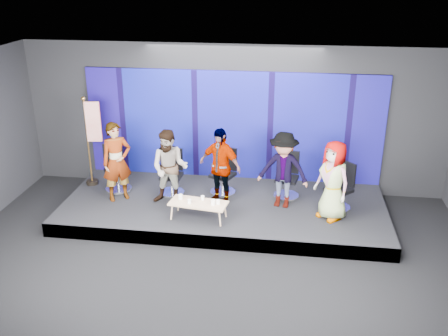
{
  "coord_description": "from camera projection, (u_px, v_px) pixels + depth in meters",
  "views": [
    {
      "loc": [
        1.36,
        -7.25,
        5.16
      ],
      "look_at": [
        0.01,
        2.4,
        1.15
      ],
      "focal_mm": 40.0,
      "sensor_mm": 36.0,
      "label": 1
    }
  ],
  "objects": [
    {
      "name": "riser",
      "position": [
        224.0,
        208.0,
        11.01
      ],
      "size": [
        7.0,
        3.0,
        0.3
      ],
      "primitive_type": "cube",
      "color": "black",
      "rests_on": "ground"
    },
    {
      "name": "chair_a",
      "position": [
        117.0,
        175.0,
        11.44
      ],
      "size": [
        0.85,
        0.85,
        1.09
      ],
      "rotation": [
        0.0,
        0.0,
        0.62
      ],
      "color": "silver",
      "rests_on": "riser"
    },
    {
      "name": "coffee_table",
      "position": [
        198.0,
        204.0,
        10.13
      ],
      "size": [
        1.23,
        0.65,
        0.36
      ],
      "rotation": [
        0.0,
        0.0,
        -0.14
      ],
      "color": "tan",
      "rests_on": "riser"
    },
    {
      "name": "panelist_a",
      "position": [
        117.0,
        162.0,
        10.79
      ],
      "size": [
        0.77,
        0.72,
        1.76
      ],
      "primitive_type": "imported",
      "rotation": [
        0.0,
        0.0,
        0.62
      ],
      "color": "black",
      "rests_on": "riser"
    },
    {
      "name": "panelist_d",
      "position": [
        283.0,
        170.0,
        10.48
      ],
      "size": [
        1.17,
        0.81,
        1.67
      ],
      "primitive_type": "imported",
      "rotation": [
        0.0,
        0.0,
        -0.19
      ],
      "color": "black",
      "rests_on": "riser"
    },
    {
      "name": "mug_b",
      "position": [
        189.0,
        202.0,
        10.06
      ],
      "size": [
        0.08,
        0.08,
        0.09
      ],
      "primitive_type": "cylinder",
      "color": "white",
      "rests_on": "coffee_table"
    },
    {
      "name": "chair_b",
      "position": [
        172.0,
        179.0,
        11.26
      ],
      "size": [
        0.59,
        0.59,
        1.02
      ],
      "rotation": [
        0.0,
        0.0,
        -0.03
      ],
      "color": "silver",
      "rests_on": "riser"
    },
    {
      "name": "mug_d",
      "position": [
        213.0,
        202.0,
        10.0
      ],
      "size": [
        0.09,
        0.09,
        0.11
      ],
      "primitive_type": "cylinder",
      "color": "white",
      "rests_on": "coffee_table"
    },
    {
      "name": "mug_c",
      "position": [
        203.0,
        198.0,
        10.22
      ],
      "size": [
        0.07,
        0.07,
        0.09
      ],
      "primitive_type": "cylinder",
      "color": "white",
      "rests_on": "coffee_table"
    },
    {
      "name": "chair_e",
      "position": [
        340.0,
        194.0,
        10.56
      ],
      "size": [
        0.82,
        0.82,
        1.02
      ],
      "rotation": [
        0.0,
        0.0,
        -0.81
      ],
      "color": "silver",
      "rests_on": "riser"
    },
    {
      "name": "flag_stand",
      "position": [
        92.0,
        139.0,
        11.42
      ],
      "size": [
        0.49,
        0.28,
        2.12
      ],
      "rotation": [
        0.0,
        0.0,
        0.12
      ],
      "color": "black",
      "rests_on": "riser"
    },
    {
      "name": "chair_d",
      "position": [
        287.0,
        182.0,
        11.11
      ],
      "size": [
        0.68,
        0.68,
        1.03
      ],
      "rotation": [
        0.0,
        0.0,
        -0.19
      ],
      "color": "silver",
      "rests_on": "riser"
    },
    {
      "name": "ground",
      "position": [
        204.0,
        280.0,
        8.78
      ],
      "size": [
        10.0,
        10.0,
        0.0
      ],
      "primitive_type": "plane",
      "color": "black",
      "rests_on": "ground"
    },
    {
      "name": "mug_e",
      "position": [
        218.0,
        202.0,
        10.04
      ],
      "size": [
        0.08,
        0.08,
        0.09
      ],
      "primitive_type": "cylinder",
      "color": "white",
      "rests_on": "coffee_table"
    },
    {
      "name": "backdrop",
      "position": [
        232.0,
        126.0,
        11.79
      ],
      "size": [
        7.0,
        0.08,
        2.6
      ],
      "primitive_type": "cube",
      "color": "#15075B",
      "rests_on": "riser"
    },
    {
      "name": "room_walls",
      "position": [
        202.0,
        150.0,
        7.85
      ],
      "size": [
        10.02,
        8.02,
        3.51
      ],
      "color": "black",
      "rests_on": "ground"
    },
    {
      "name": "panelist_e",
      "position": [
        333.0,
        181.0,
        9.98
      ],
      "size": [
        0.94,
        0.95,
        1.66
      ],
      "primitive_type": "imported",
      "rotation": [
        0.0,
        0.0,
        -0.81
      ],
      "color": "black",
      "rests_on": "riser"
    },
    {
      "name": "chair_c",
      "position": [
        224.0,
        179.0,
        11.28
      ],
      "size": [
        0.78,
        0.78,
        1.05
      ],
      "rotation": [
        0.0,
        0.0,
        -0.41
      ],
      "color": "silver",
      "rests_on": "riser"
    },
    {
      "name": "panelist_c",
      "position": [
        220.0,
        166.0,
        10.63
      ],
      "size": [
        1.08,
        0.78,
        1.7
      ],
      "primitive_type": "imported",
      "rotation": [
        0.0,
        0.0,
        -0.41
      ],
      "color": "black",
      "rests_on": "riser"
    },
    {
      "name": "mug_a",
      "position": [
        180.0,
        197.0,
        10.25
      ],
      "size": [
        0.09,
        0.09,
        0.1
      ],
      "primitive_type": "cylinder",
      "color": "white",
      "rests_on": "coffee_table"
    },
    {
      "name": "panelist_b",
      "position": [
        170.0,
        168.0,
        10.61
      ],
      "size": [
        0.82,
        0.65,
        1.66
      ],
      "primitive_type": "imported",
      "rotation": [
        0.0,
        0.0,
        -0.03
      ],
      "color": "black",
      "rests_on": "riser"
    }
  ]
}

